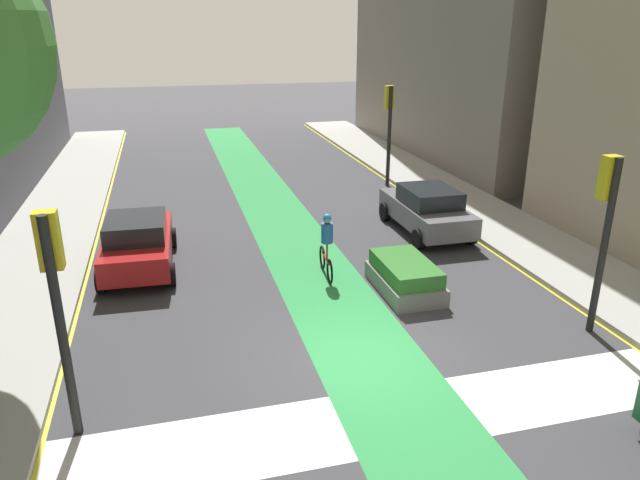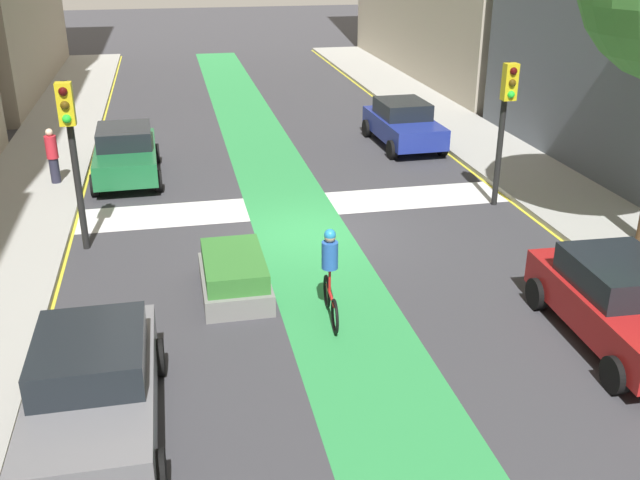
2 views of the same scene
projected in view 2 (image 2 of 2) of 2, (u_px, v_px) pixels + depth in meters
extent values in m
plane|color=#38383D|center=(312.00, 233.00, 18.34)|extent=(120.00, 120.00, 0.00)
cube|color=#2D8C47|center=(303.00, 233.00, 18.29)|extent=(2.40, 60.00, 0.01)
cube|color=silver|center=(298.00, 206.00, 20.14)|extent=(12.00, 1.80, 0.01)
cube|color=#9E9E99|center=(580.00, 208.00, 19.73)|extent=(3.00, 60.00, 0.15)
cube|color=yellow|center=(529.00, 215.00, 19.47)|extent=(0.16, 60.00, 0.01)
cube|color=yellow|center=(66.00, 252.00, 17.21)|extent=(0.16, 60.00, 0.01)
cylinder|color=black|center=(76.00, 168.00, 16.65)|extent=(0.16, 0.16, 4.04)
cube|color=gold|center=(66.00, 104.00, 15.86)|extent=(0.35, 0.28, 0.95)
sphere|color=#3F0A0A|center=(63.00, 92.00, 15.61)|extent=(0.20, 0.20, 0.20)
sphere|color=#4C380C|center=(65.00, 105.00, 15.73)|extent=(0.20, 0.20, 0.20)
sphere|color=#26D833|center=(67.00, 119.00, 15.85)|extent=(0.20, 0.20, 0.20)
cylinder|color=black|center=(501.00, 136.00, 19.46)|extent=(0.16, 0.16, 3.94)
cube|color=gold|center=(510.00, 82.00, 18.69)|extent=(0.35, 0.28, 0.95)
sphere|color=#3F0A0A|center=(513.00, 71.00, 18.45)|extent=(0.20, 0.20, 0.20)
sphere|color=#4C380C|center=(512.00, 83.00, 18.57)|extent=(0.20, 0.20, 0.20)
sphere|color=#26D833|center=(511.00, 94.00, 18.68)|extent=(0.20, 0.20, 0.20)
cube|color=navy|center=(403.00, 127.00, 25.52)|extent=(1.89, 4.24, 0.70)
cube|color=black|center=(402.00, 109.00, 25.46)|extent=(1.64, 2.03, 0.55)
cylinder|color=black|center=(442.00, 146.00, 24.53)|extent=(0.23, 0.64, 0.64)
cylinder|color=black|center=(392.00, 150.00, 24.16)|extent=(0.23, 0.64, 0.64)
cylinder|color=black|center=(413.00, 125.00, 27.17)|extent=(0.23, 0.64, 0.64)
cylinder|color=black|center=(367.00, 128.00, 26.79)|extent=(0.23, 0.64, 0.64)
cube|color=slate|center=(94.00, 396.00, 10.75)|extent=(1.81, 4.20, 0.70)
cube|color=black|center=(90.00, 353.00, 10.69)|extent=(1.60, 2.00, 0.55)
cylinder|color=black|center=(158.00, 473.00, 9.74)|extent=(0.22, 0.64, 0.64)
cylinder|color=black|center=(158.00, 357.00, 12.38)|extent=(0.22, 0.64, 0.64)
cylinder|color=black|center=(48.00, 369.00, 12.04)|extent=(0.22, 0.64, 0.64)
cube|color=#A51919|center=(620.00, 309.00, 13.23)|extent=(1.97, 4.27, 0.70)
cube|color=black|center=(620.00, 274.00, 13.16)|extent=(1.68, 2.06, 0.55)
cylinder|color=black|center=(615.00, 375.00, 11.90)|extent=(0.25, 0.65, 0.64)
cylinder|color=black|center=(619.00, 287.00, 14.84)|extent=(0.25, 0.65, 0.64)
cylinder|color=black|center=(537.00, 294.00, 14.56)|extent=(0.25, 0.65, 0.64)
cube|color=#196033|center=(126.00, 157.00, 22.12)|extent=(1.89, 4.24, 0.70)
cube|color=black|center=(124.00, 136.00, 22.05)|extent=(1.64, 2.03, 0.55)
cylinder|color=black|center=(158.00, 181.00, 21.13)|extent=(0.23, 0.64, 0.64)
cylinder|color=black|center=(95.00, 185.00, 20.75)|extent=(0.23, 0.64, 0.64)
cylinder|color=black|center=(156.00, 153.00, 23.76)|extent=(0.23, 0.64, 0.64)
cylinder|color=black|center=(100.00, 157.00, 23.38)|extent=(0.23, 0.64, 0.64)
torus|color=black|center=(335.00, 317.00, 13.65)|extent=(0.11, 0.68, 0.68)
torus|color=black|center=(327.00, 291.00, 14.61)|extent=(0.11, 0.68, 0.68)
cylinder|color=red|center=(331.00, 295.00, 14.06)|extent=(0.13, 0.95, 0.06)
cylinder|color=red|center=(330.00, 280.00, 14.09)|extent=(0.05, 0.05, 0.50)
cylinder|color=#2659B2|center=(330.00, 255.00, 13.88)|extent=(0.32, 0.32, 0.55)
sphere|color=tan|center=(330.00, 237.00, 13.73)|extent=(0.22, 0.22, 0.22)
sphere|color=#268CCC|center=(330.00, 235.00, 13.71)|extent=(0.23, 0.23, 0.23)
cylinder|color=#262638|center=(55.00, 170.00, 21.40)|extent=(0.28, 0.28, 0.75)
cylinder|color=red|center=(51.00, 147.00, 21.12)|extent=(0.34, 0.34, 0.67)
sphere|color=beige|center=(49.00, 132.00, 20.94)|extent=(0.22, 0.22, 0.22)
cube|color=slate|center=(235.00, 283.00, 15.20)|extent=(1.38, 2.47, 0.45)
cube|color=#33722D|center=(234.00, 265.00, 15.03)|extent=(1.24, 2.22, 0.40)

